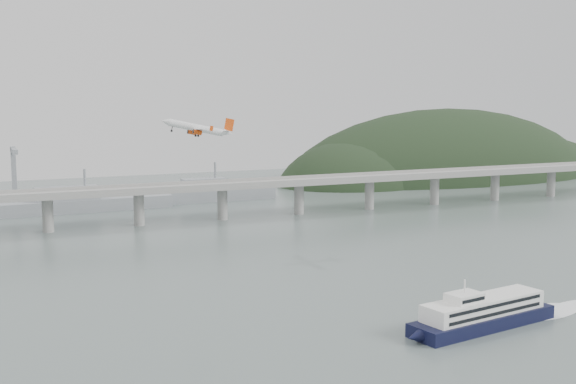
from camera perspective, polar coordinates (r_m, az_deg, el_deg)
name	(u,v)px	position (r m, az deg, el deg)	size (l,w,h in m)	color
ground	(350,313)	(273.52, 4.63, -8.95)	(900.00, 900.00, 0.00)	#566462
bridge	(188,192)	(452.17, -7.44, -0.02)	(800.00, 22.00, 23.90)	gray
headland	(458,197)	(702.36, 12.51, -0.40)	(365.00, 155.00, 156.00)	black
ferry	(483,313)	(264.16, 14.24, -8.71)	(91.92, 28.15, 17.44)	black
airliner	(198,128)	(348.54, -6.68, 4.71)	(34.30, 30.91, 9.69)	white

